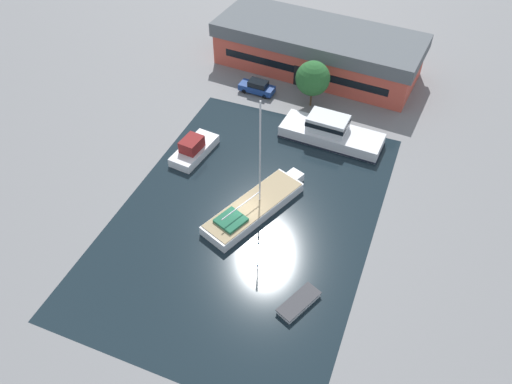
# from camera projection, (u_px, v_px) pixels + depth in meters

# --- Properties ---
(ground_plane) EXTENTS (440.00, 440.00, 0.00)m
(ground_plane) POSITION_uv_depth(u_px,v_px,m) (246.00, 217.00, 49.05)
(ground_plane) COLOR slate
(water_canal) EXTENTS (24.30, 34.83, 0.01)m
(water_canal) POSITION_uv_depth(u_px,v_px,m) (246.00, 217.00, 49.05)
(water_canal) COLOR black
(water_canal) RESTS_ON ground
(warehouse_building) EXTENTS (28.04, 12.56, 5.80)m
(warehouse_building) POSITION_uv_depth(u_px,v_px,m) (318.00, 49.00, 66.65)
(warehouse_building) COLOR #C64C3D
(warehouse_building) RESTS_ON ground
(quay_tree_near_building) EXTENTS (4.19, 4.19, 5.97)m
(quay_tree_near_building) POSITION_uv_depth(u_px,v_px,m) (313.00, 78.00, 59.77)
(quay_tree_near_building) COLOR brown
(quay_tree_near_building) RESTS_ON ground
(parked_car) EXTENTS (4.67, 2.02, 1.75)m
(parked_car) POSITION_uv_depth(u_px,v_px,m) (257.00, 87.00, 63.87)
(parked_car) COLOR navy
(parked_car) RESTS_ON ground
(sailboat_moored) EXTENTS (7.35, 12.54, 12.70)m
(sailboat_moored) POSITION_uv_depth(u_px,v_px,m) (255.00, 207.00, 49.15)
(sailboat_moored) COLOR white
(sailboat_moored) RESTS_ON water_canal
(motor_cruiser) EXTENTS (11.92, 4.73, 3.09)m
(motor_cruiser) POSITION_uv_depth(u_px,v_px,m) (330.00, 132.00, 56.79)
(motor_cruiser) COLOR silver
(motor_cruiser) RESTS_ON water_canal
(small_dinghy) EXTENTS (3.10, 4.33, 0.54)m
(small_dinghy) POSITION_uv_depth(u_px,v_px,m) (299.00, 303.00, 41.72)
(small_dinghy) COLOR silver
(small_dinghy) RESTS_ON water_canal
(cabin_boat) EXTENTS (3.42, 6.56, 2.33)m
(cabin_boat) POSITION_uv_depth(u_px,v_px,m) (194.00, 149.00, 55.15)
(cabin_boat) COLOR white
(cabin_boat) RESTS_ON water_canal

